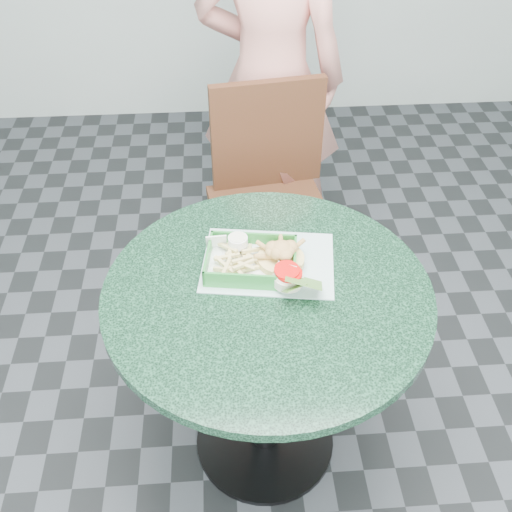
{
  "coord_description": "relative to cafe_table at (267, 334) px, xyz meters",
  "views": [
    {
      "loc": [
        -0.11,
        -1.17,
        1.93
      ],
      "look_at": [
        -0.02,
        0.1,
        0.8
      ],
      "focal_mm": 42.0,
      "sensor_mm": 36.0,
      "label": 1
    }
  ],
  "objects": [
    {
      "name": "diner_person",
      "position": [
        0.11,
        1.15,
        0.38
      ],
      "size": [
        0.79,
        0.62,
        1.91
      ],
      "primitive_type": "imported",
      "rotation": [
        0.0,
        0.0,
        2.89
      ],
      "color": "#E29084",
      "rests_on": "floor"
    },
    {
      "name": "crab_sandwich",
      "position": [
        0.04,
        0.1,
        0.22
      ],
      "size": [
        0.13,
        0.13,
        0.08
      ],
      "rotation": [
        0.0,
        0.0,
        0.06
      ],
      "color": "tan",
      "rests_on": "food_basket"
    },
    {
      "name": "food_basket",
      "position": [
        -0.04,
        0.09,
        0.19
      ],
      "size": [
        0.25,
        0.19,
        0.05
      ],
      "rotation": [
        0.0,
        0.0,
        -0.15
      ],
      "color": "#278633",
      "rests_on": "placemat"
    },
    {
      "name": "sauce_ramekin",
      "position": [
        -0.08,
        0.15,
        0.22
      ],
      "size": [
        0.06,
        0.06,
        0.03
      ],
      "rotation": [
        0.0,
        0.0,
        0.17
      ],
      "color": "white",
      "rests_on": "food_basket"
    },
    {
      "name": "garnish_cup",
      "position": [
        0.08,
        0.01,
        0.21
      ],
      "size": [
        0.13,
        0.12,
        0.05
      ],
      "rotation": [
        0.0,
        0.0,
        0.1
      ],
      "color": "beige",
      "rests_on": "food_basket"
    },
    {
      "name": "placemat",
      "position": [
        0.01,
        0.11,
        0.17
      ],
      "size": [
        0.41,
        0.33,
        0.0
      ],
      "primitive_type": "cube",
      "rotation": [
        0.0,
        0.0,
        -0.15
      ],
      "color": "#AACFCD",
      "rests_on": "cafe_table"
    },
    {
      "name": "floor",
      "position": [
        0.0,
        0.0,
        -0.58
      ],
      "size": [
        4.0,
        5.0,
        0.02
      ],
      "primitive_type": "cube",
      "color": "#303335",
      "rests_on": "ground"
    },
    {
      "name": "dining_chair",
      "position": [
        0.08,
        0.84,
        -0.05
      ],
      "size": [
        0.46,
        0.46,
        0.93
      ],
      "rotation": [
        0.0,
        0.0,
        0.14
      ],
      "color": "black",
      "rests_on": "floor"
    },
    {
      "name": "fries_pile",
      "position": [
        -0.07,
        0.08,
        0.21
      ],
      "size": [
        0.15,
        0.16,
        0.05
      ],
      "primitive_type": null,
      "rotation": [
        0.0,
        0.0,
        0.26
      ],
      "color": "#DBC97B",
      "rests_on": "food_basket"
    },
    {
      "name": "cafe_table",
      "position": [
        0.0,
        0.0,
        0.0
      ],
      "size": [
        0.92,
        0.92,
        0.75
      ],
      "color": "black",
      "rests_on": "floor"
    }
  ]
}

